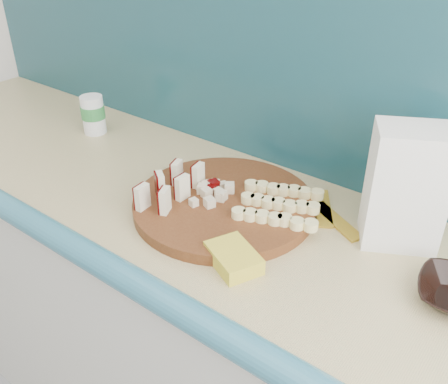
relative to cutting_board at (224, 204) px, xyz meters
name	(u,v)px	position (x,y,z in m)	size (l,w,h in m)	color
kitchen_counter	(181,320)	(-0.15, -0.01, -0.47)	(2.20, 0.63, 0.91)	silver
backsplash	(242,65)	(-0.15, 0.28, 0.24)	(2.20, 0.02, 0.50)	teal
cutting_board	(224,204)	(0.00, 0.00, 0.00)	(0.43, 0.43, 0.03)	#4F2511
apple_wedges	(171,186)	(-0.11, -0.07, 0.04)	(0.10, 0.19, 0.06)	#FCEFC9
apple_chunks	(213,194)	(-0.03, -0.01, 0.02)	(0.07, 0.07, 0.02)	beige
banana_slices	(279,204)	(0.12, 0.05, 0.02)	(0.22, 0.21, 0.02)	#FFEE9B
flour_bag	(406,187)	(0.37, 0.13, 0.12)	(0.15, 0.11, 0.26)	white
canister	(93,114)	(-0.58, 0.10, 0.05)	(0.07, 0.07, 0.12)	white
sponge	(233,258)	(0.14, -0.15, 0.00)	(0.11, 0.08, 0.03)	yellow
banana_peel	(318,211)	(0.18, 0.13, -0.01)	(0.21, 0.18, 0.01)	gold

